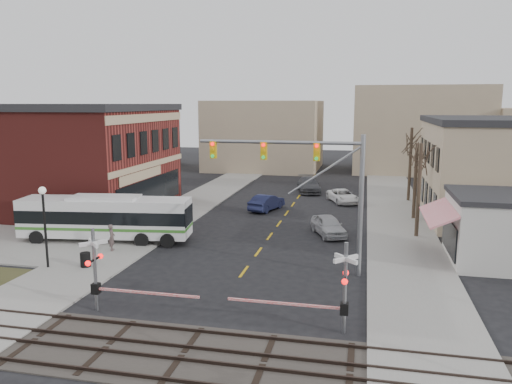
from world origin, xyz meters
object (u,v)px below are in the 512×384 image
rr_crossing_west (103,271)px  rr_crossing_east (335,288)px  car_c (343,196)px  car_d (309,185)px  transit_bus (105,217)px  pedestrian_near (112,237)px  traffic_signal_mast (314,175)px  trash_bin (85,260)px  street_lamp (44,211)px  pedestrian_far (139,221)px  car_a (328,225)px  car_b (267,202)px

rr_crossing_west → rr_crossing_east: bearing=0.7°
car_c → car_d: bearing=104.4°
transit_bus → pedestrian_near: 3.01m
rr_crossing_east → car_d: size_ratio=1.01×
traffic_signal_mast → car_c: traffic_signal_mast is taller
trash_bin → transit_bus: bearing=107.5°
street_lamp → transit_bus: bearing=87.0°
pedestrian_far → transit_bus: bearing=-177.8°
car_a → pedestrian_far: bearing=169.0°
rr_crossing_west → pedestrian_far: 14.13m
trash_bin → car_b: car_b is taller
car_d → car_a: bearing=-90.8°
rr_crossing_east → pedestrian_far: rr_crossing_east is taller
rr_crossing_west → car_a: 18.63m
rr_crossing_east → pedestrian_far: (-15.21, 13.22, -0.93)m
transit_bus → pedestrian_near: (1.72, -2.35, -0.75)m
car_a → transit_bus: bearing=175.7°
car_c → pedestrian_far: size_ratio=2.50×
pedestrian_far → traffic_signal_mast: bearing=-77.2°
car_a → car_c: 12.80m
car_c → pedestrian_far: (-14.25, -15.58, 0.40)m
trash_bin → car_b: bearing=68.2°
transit_bus → pedestrian_near: bearing=-53.8°
car_c → pedestrian_far: 21.12m
trash_bin → car_b: 19.74m
car_a → car_b: bearing=106.6°
rr_crossing_east → pedestrian_near: size_ratio=3.19×
car_d → car_b: bearing=-116.3°
rr_crossing_east → car_b: 24.82m
transit_bus → rr_crossing_east: (16.70, -10.98, 0.23)m
car_b → street_lamp: bearing=80.5°
pedestrian_far → pedestrian_near: bearing=-141.3°
rr_crossing_west → car_b: bearing=82.7°
rr_crossing_east → car_a: rr_crossing_east is taller
car_c → car_a: bearing=-114.8°
trash_bin → car_c: bearing=59.4°
car_b → car_c: 8.42m
transit_bus → car_b: transit_bus is taller
car_a → car_c: car_a is taller
car_a → pedestrian_near: bearing=-173.9°
rr_crossing_east → trash_bin: bearing=160.5°
traffic_signal_mast → rr_crossing_west: size_ratio=1.68×
street_lamp → car_b: street_lamp is taller
car_a → car_b: (-6.17, 7.59, -0.01)m
car_b → pedestrian_near: (-7.39, -14.98, 0.27)m
car_a → car_b: size_ratio=0.98×
transit_bus → trash_bin: size_ratio=14.37×
rr_crossing_east → trash_bin: 15.87m
rr_crossing_east → car_d: rr_crossing_east is taller
rr_crossing_east → car_d: bearing=98.2°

